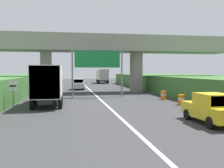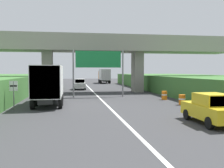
# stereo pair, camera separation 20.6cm
# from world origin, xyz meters

# --- Properties ---
(lane_centre_stripe) EXTENTS (0.20, 97.20, 0.01)m
(lane_centre_stripe) POSITION_xyz_m (0.00, 28.60, 0.00)
(lane_centre_stripe) COLOR white
(lane_centre_stripe) RESTS_ON ground
(overpass_bridge) EXTENTS (40.00, 4.80, 7.89)m
(overpass_bridge) POSITION_xyz_m (0.00, 35.75, 5.96)
(overpass_bridge) COLOR gray
(overpass_bridge) RESTS_ON ground
(overhead_highway_sign) EXTENTS (5.88, 0.18, 5.39)m
(overhead_highway_sign) POSITION_xyz_m (0.00, 29.49, 3.98)
(overhead_highway_sign) COLOR slate
(overhead_highway_sign) RESTS_ON ground
(speed_limit_sign) EXTENTS (0.60, 0.08, 2.23)m
(speed_limit_sign) POSITION_xyz_m (-7.40, 20.90, 1.48)
(speed_limit_sign) COLOR slate
(speed_limit_sign) RESTS_ON ground
(truck_silver) EXTENTS (2.44, 7.30, 3.44)m
(truck_silver) POSITION_xyz_m (-5.00, 23.43, 1.93)
(truck_silver) COLOR black
(truck_silver) RESTS_ON ground
(truck_orange) EXTENTS (2.44, 7.30, 3.44)m
(truck_orange) POSITION_xyz_m (4.81, 61.88, 1.93)
(truck_orange) COLOR black
(truck_orange) RESTS_ON ground
(car_white) EXTENTS (1.86, 4.10, 1.72)m
(car_white) POSITION_xyz_m (-1.78, 41.64, 0.86)
(car_white) COLOR silver
(car_white) RESTS_ON ground
(car_yellow) EXTENTS (1.86, 4.10, 1.72)m
(car_yellow) POSITION_xyz_m (4.77, 13.95, 0.86)
(car_yellow) COLOR gold
(car_yellow) RESTS_ON ground
(construction_barrel_3) EXTENTS (0.57, 0.57, 0.90)m
(construction_barrel_3) POSITION_xyz_m (6.49, 17.63, 0.46)
(construction_barrel_3) COLOR orange
(construction_barrel_3) RESTS_ON ground
(construction_barrel_4) EXTENTS (0.57, 0.57, 0.90)m
(construction_barrel_4) POSITION_xyz_m (6.58, 21.65, 0.46)
(construction_barrel_4) COLOR orange
(construction_barrel_4) RESTS_ON ground
(construction_barrel_5) EXTENTS (0.57, 0.57, 0.90)m
(construction_barrel_5) POSITION_xyz_m (6.49, 25.67, 0.46)
(construction_barrel_5) COLOR orange
(construction_barrel_5) RESTS_ON ground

